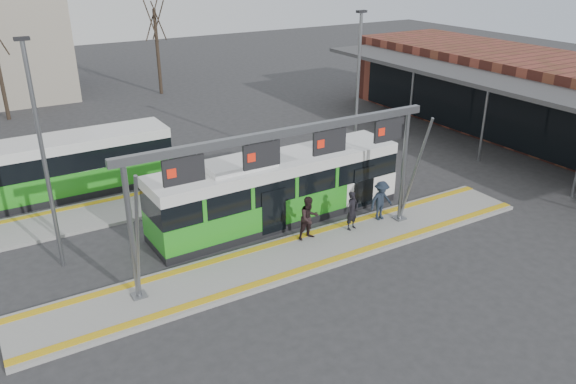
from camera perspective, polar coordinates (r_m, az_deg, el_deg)
name	(u,v)px	position (r m, az deg, el deg)	size (l,w,h in m)	color
ground	(300,256)	(22.80, 1.21, -6.49)	(120.00, 120.00, 0.00)	#2D2D30
platform_main	(300,254)	(22.76, 1.22, -6.32)	(22.00, 3.00, 0.15)	gray
platform_second	(142,204)	(27.94, -14.64, -1.20)	(20.00, 3.00, 0.15)	gray
tactile_main	(300,252)	(22.72, 1.22, -6.14)	(22.00, 2.65, 0.02)	gold
tactile_second	(134,194)	(28.93, -15.33, -0.23)	(20.00, 0.35, 0.02)	gold
gantry	(289,155)	(21.01, 0.14, 3.77)	(13.00, 1.68, 5.20)	slate
station_building	(562,103)	(39.43, 26.08, 8.15)	(11.50, 32.00, 5.00)	brown
hero_bus	(278,189)	(25.12, -1.07, 0.27)	(11.87, 2.85, 3.24)	black
bg_bus_green	(49,170)	(29.87, -23.14, 2.11)	(11.83, 2.61, 2.95)	black
passenger_a	(352,211)	(24.33, 6.56, -1.89)	(0.64, 0.42, 1.75)	black
passenger_b	(309,218)	(23.36, 2.15, -2.66)	(0.92, 0.72, 1.90)	black
passenger_c	(381,201)	(25.37, 9.44, -0.86)	(1.18, 0.68, 1.82)	#1C2533
tree_mid	(155,21)	(48.87, -13.37, 16.53)	(1.40, 1.40, 7.86)	#382B21
lamp_west	(43,154)	(22.02, -23.63, 3.52)	(0.50, 0.25, 8.72)	slate
lamp_east	(357,95)	(29.01, 7.06, 9.77)	(0.50, 0.25, 8.69)	slate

